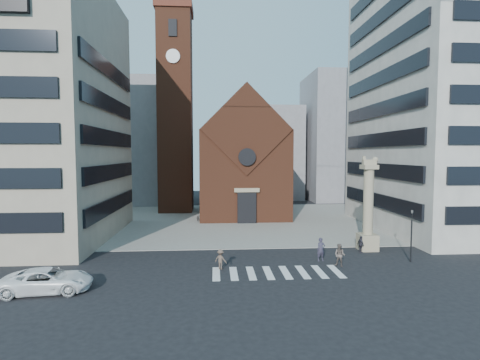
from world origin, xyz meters
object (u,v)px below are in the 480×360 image
(pedestrian_1, at_px, (340,255))
(lion_column, at_px, (368,213))
(traffic_light, at_px, (411,235))
(white_car, at_px, (47,280))
(scooter_0, at_px, (199,218))
(pedestrian_2, at_px, (361,245))
(pedestrian_0, at_px, (321,249))

(pedestrian_1, bearing_deg, lion_column, 88.01)
(traffic_light, height_order, white_car, traffic_light)
(pedestrian_1, bearing_deg, scooter_0, 160.47)
(white_car, bearing_deg, scooter_0, -26.38)
(lion_column, xyz_separation_m, pedestrian_1, (-4.25, -4.77, -2.56))
(pedestrian_2, bearing_deg, pedestrian_0, 105.78)
(lion_column, relative_size, pedestrian_0, 4.49)
(lion_column, distance_m, pedestrian_2, 3.03)
(pedestrian_0, relative_size, pedestrian_1, 1.08)
(traffic_light, height_order, pedestrian_1, traffic_light)
(pedestrian_0, relative_size, scooter_0, 1.07)
(pedestrian_0, xyz_separation_m, pedestrian_2, (4.29, 2.24, -0.21))
(white_car, height_order, scooter_0, white_car)
(traffic_light, height_order, pedestrian_2, traffic_light)
(lion_column, xyz_separation_m, pedestrian_2, (-1.01, -0.95, -2.70))
(lion_column, bearing_deg, pedestrian_0, -148.92)
(scooter_0, bearing_deg, pedestrian_2, -66.31)
(white_car, relative_size, pedestrian_2, 3.62)
(pedestrian_0, distance_m, scooter_0, 21.32)
(white_car, distance_m, pedestrian_0, 20.39)
(white_car, bearing_deg, lion_column, -76.71)
(white_car, height_order, pedestrian_1, pedestrian_1)
(pedestrian_0, xyz_separation_m, pedestrian_1, (1.05, -1.58, -0.07))
(white_car, xyz_separation_m, scooter_0, (8.75, 24.06, -0.24))
(white_car, bearing_deg, traffic_light, -86.06)
(traffic_light, distance_m, pedestrian_1, 6.44)
(traffic_light, relative_size, pedestrian_2, 2.83)
(traffic_light, bearing_deg, white_car, -169.66)
(lion_column, relative_size, pedestrian_2, 5.71)
(pedestrian_2, relative_size, scooter_0, 0.84)
(pedestrian_2, xyz_separation_m, scooter_0, (-15.12, 16.12, -0.23))
(pedestrian_0, bearing_deg, white_car, -171.34)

